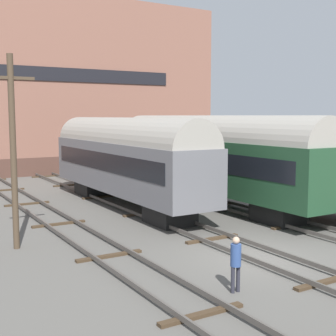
{
  "coord_description": "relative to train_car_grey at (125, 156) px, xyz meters",
  "views": [
    {
      "loc": [
        -11.52,
        -12.63,
        5.24
      ],
      "look_at": [
        2.37,
        10.62,
        2.2
      ],
      "focal_mm": 50.0,
      "sensor_mm": 36.0,
      "label": 1
    }
  ],
  "objects": [
    {
      "name": "utility_pole",
      "position": [
        -7.42,
        -5.51,
        1.03
      ],
      "size": [
        1.8,
        0.24,
        7.58
      ],
      "color": "#473828",
      "rests_on": "ground"
    },
    {
      "name": "warehouse_building",
      "position": [
        -0.53,
        22.7,
        5.11
      ],
      "size": [
        36.99,
        12.53,
        16.06
      ],
      "color": "#4F342A",
      "rests_on": "ground"
    },
    {
      "name": "train_car_green",
      "position": [
        4.73,
        -1.65,
        0.08
      ],
      "size": [
        2.96,
        17.98,
        5.26
      ],
      "color": "black",
      "rests_on": "ground"
    },
    {
      "name": "ground_plane",
      "position": [
        0.0,
        -11.45,
        -2.92
      ],
      "size": [
        200.0,
        200.0,
        0.0
      ],
      "primitive_type": "plane",
      "color": "#56544F"
    },
    {
      "name": "train_car_grey",
      "position": [
        0.0,
        0.0,
        0.0
      ],
      "size": [
        2.93,
        15.18,
        5.14
      ],
      "color": "black",
      "rests_on": "ground"
    },
    {
      "name": "track_left",
      "position": [
        -4.73,
        -11.45,
        -2.78
      ],
      "size": [
        2.6,
        60.0,
        0.26
      ],
      "color": "#4C4742",
      "rests_on": "ground"
    },
    {
      "name": "person_worker",
      "position": [
        -2.91,
        -13.58,
        -1.9
      ],
      "size": [
        0.32,
        0.32,
        1.7
      ],
      "color": "#282833",
      "rests_on": "ground"
    },
    {
      "name": "track_middle",
      "position": [
        0.0,
        -11.45,
        -2.78
      ],
      "size": [
        2.6,
        60.0,
        0.26
      ],
      "color": "#4C4742",
      "rests_on": "ground"
    }
  ]
}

